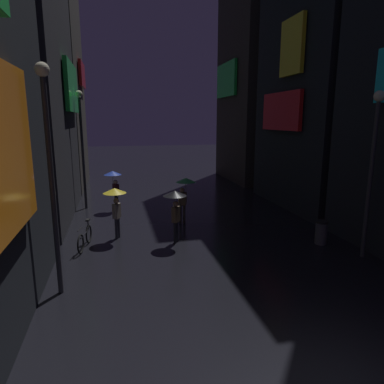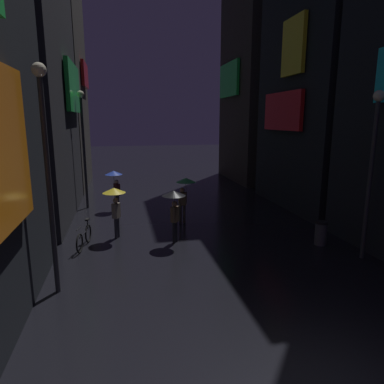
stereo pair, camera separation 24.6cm
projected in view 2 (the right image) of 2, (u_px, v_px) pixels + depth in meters
The scene contains 13 objects.
building_left_mid at pixel (12, 4), 14.96m from camera, with size 4.25×8.55×19.36m.
building_left_far at pixel (46, 2), 22.43m from camera, with size 4.25×7.31×24.60m.
building_right_mid at pixel (326, 30), 17.53m from camera, with size 4.25×7.45×18.42m.
building_right_far at pixel (260, 19), 25.37m from camera, with size 4.25×7.07×24.17m.
pedestrian_far_right_green at pixel (185, 188), 15.74m from camera, with size 0.90×0.90×2.12m.
pedestrian_midstreet_centre_yellow at pixel (115, 199), 13.54m from camera, with size 0.90×0.90×2.12m.
pedestrian_foreground_right_black at pixel (174, 202), 13.02m from camera, with size 0.90×0.90×2.12m.
pedestrian_foreground_left_blue at pixel (115, 179), 17.91m from camera, with size 0.90×0.90×2.12m.
bicycle_parked_at_storefront at pixel (84, 237), 12.90m from camera, with size 0.41×1.80×0.96m.
streetlamp_right_near at pixel (372, 157), 11.25m from camera, with size 0.36×0.36×5.66m.
streetlamp_left_far at pixel (83, 137), 17.98m from camera, with size 0.36×0.36×6.20m.
streetlamp_left_near at pixel (47, 158), 8.84m from camera, with size 0.36×0.36×6.12m.
trash_bin at pixel (321, 233), 13.14m from camera, with size 0.46×0.46×0.93m.
Camera 2 is at (-3.13, -4.33, 4.74)m, focal length 32.00 mm.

